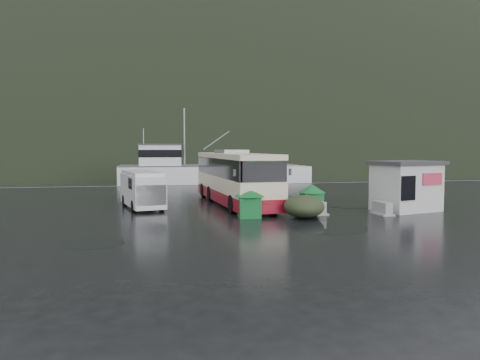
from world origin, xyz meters
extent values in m
plane|color=black|center=(0.00, 0.00, 0.00)|extent=(160.00, 160.00, 0.00)
cube|color=black|center=(0.00, 110.00, 0.00)|extent=(300.00, 180.00, 0.02)
cube|color=#999993|center=(0.00, 20.00, 0.00)|extent=(160.00, 0.60, 1.50)
ellipsoid|color=black|center=(10.00, 250.00, 0.00)|extent=(780.00, 540.00, 570.00)
cylinder|color=black|center=(3.17, -5.40, 0.01)|extent=(3.59, 3.59, 0.01)
cylinder|color=black|center=(-6.95, -6.96, 0.01)|extent=(2.28, 2.28, 0.01)
cylinder|color=black|center=(7.56, 2.14, 0.01)|extent=(3.16, 3.16, 0.01)
camera|label=1|loc=(-4.93, -25.34, 3.66)|focal=35.00mm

